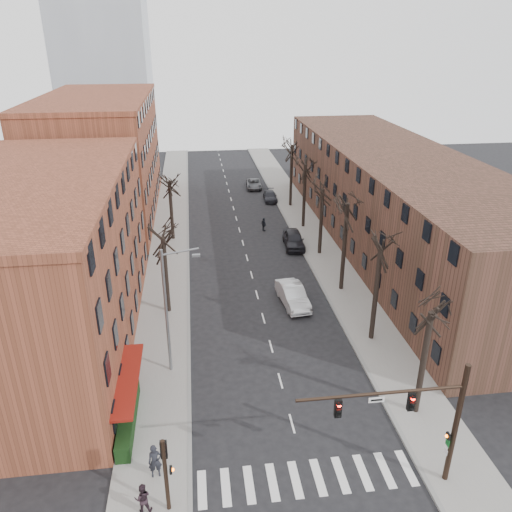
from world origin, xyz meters
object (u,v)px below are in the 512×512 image
object	(u,v)px
silver_sedan	(293,295)
pedestrian_a	(155,461)
parked_car_near	(294,239)
parked_car_mid	(270,196)

from	to	relation	value
silver_sedan	pedestrian_a	size ratio (longest dim) A/B	2.67
parked_car_near	parked_car_mid	size ratio (longest dim) A/B	1.18
parked_car_near	pedestrian_a	xyz separation A→B (m)	(-13.00, -29.20, 0.25)
silver_sedan	parked_car_near	size ratio (longest dim) A/B	1.02
parked_car_near	pedestrian_a	size ratio (longest dim) A/B	2.63
silver_sedan	parked_car_near	world-z (taller)	parked_car_near
silver_sedan	parked_car_near	distance (m)	12.52
parked_car_mid	pedestrian_a	world-z (taller)	pedestrian_a
parked_car_mid	pedestrian_a	xyz separation A→B (m)	(-13.00, -45.65, 0.49)
silver_sedan	pedestrian_a	xyz separation A→B (m)	(-10.48, -16.93, 0.26)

